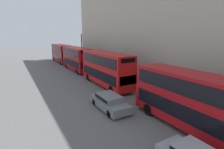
% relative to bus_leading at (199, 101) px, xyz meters
% --- Properties ---
extents(bus_leading, '(2.59, 10.50, 4.09)m').
position_rel_bus_leading_xyz_m(bus_leading, '(0.00, 0.00, 0.00)').
color(bus_leading, '#A80F14').
rests_on(bus_leading, ground).
extents(bus_second_in_queue, '(2.59, 10.21, 4.39)m').
position_rel_bus_leading_xyz_m(bus_second_in_queue, '(-0.00, 13.37, 0.15)').
color(bus_second_in_queue, red).
rests_on(bus_second_in_queue, ground).
extents(bus_third_in_queue, '(2.59, 10.12, 4.28)m').
position_rel_bus_leading_xyz_m(bus_third_in_queue, '(-0.00, 25.09, 0.09)').
color(bus_third_in_queue, '#A80F14').
rests_on(bus_third_in_queue, ground).
extents(bus_trailing, '(2.59, 10.06, 4.26)m').
position_rel_bus_leading_xyz_m(bus_trailing, '(-0.00, 36.40, 0.08)').
color(bus_trailing, '#A80F14').
rests_on(bus_trailing, ground).
extents(car_hatchback, '(1.89, 4.58, 1.34)m').
position_rel_bus_leading_xyz_m(car_hatchback, '(-3.40, 6.38, -1.55)').
color(car_hatchback, slate).
rests_on(car_hatchback, ground).
extents(street_lamp, '(0.44, 0.44, 6.93)m').
position_rel_bus_leading_xyz_m(street_lamp, '(1.68, 26.70, 1.98)').
color(street_lamp, black).
rests_on(street_lamp, ground).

